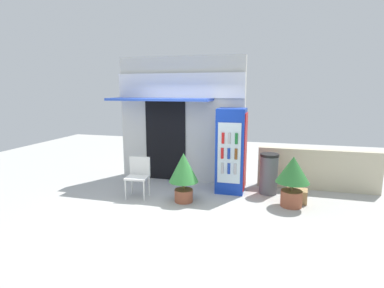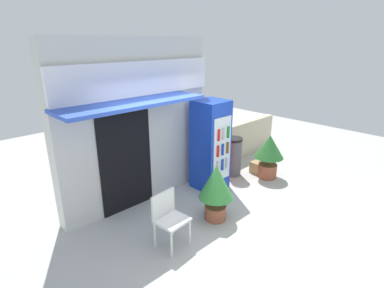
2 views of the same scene
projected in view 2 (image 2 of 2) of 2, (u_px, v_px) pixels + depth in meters
name	position (u px, v px, depth m)	size (l,w,h in m)	color
ground	(210.00, 227.00, 5.28)	(16.00, 16.00, 0.00)	#B2B2AD
storefront_building	(137.00, 122.00, 5.70)	(3.29, 1.09, 3.18)	silver
drink_cooler	(211.00, 145.00, 6.43)	(0.66, 0.70, 1.95)	#1438B2
plastic_chair	(168.00, 215.00, 4.70)	(0.51, 0.46, 0.88)	silver
potted_plant_near_shop	(216.00, 186.00, 5.32)	(0.63, 0.63, 1.06)	#995138
potted_plant_curbside	(269.00, 151.00, 6.99)	(0.67, 0.67, 1.05)	#995138
trash_bin	(233.00, 156.00, 7.20)	(0.42, 0.42, 0.93)	#595960
stone_boundary_wall	(241.00, 140.00, 8.33)	(2.75, 0.21, 0.98)	beige
cardboard_box	(260.00, 167.00, 7.44)	(0.43, 0.32, 0.28)	tan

